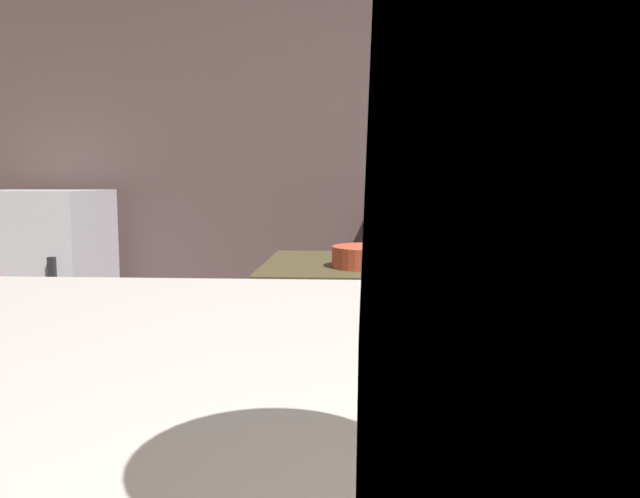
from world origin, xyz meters
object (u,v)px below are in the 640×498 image
at_px(mini_fridge, 41,299).
at_px(bottle_vinegar, 505,174).
at_px(mixing_bowl, 370,257).
at_px(bottle_soy, 529,179).
at_px(bottle_hot_sauce, 423,176).
at_px(pint_glass_near, 603,242).

distance_m(mini_fridge, bottle_vinegar, 2.49).
relative_size(mini_fridge, mixing_bowl, 5.11).
bearing_deg(bottle_soy, bottle_vinegar, 119.28).
height_order(bottle_vinegar, bottle_hot_sauce, bottle_vinegar).
bearing_deg(mixing_bowl, pint_glass_near, -90.12).
bearing_deg(bottle_hot_sauce, mini_fridge, -172.37).
bearing_deg(mini_fridge, bottle_hot_sauce, 7.63).
bearing_deg(mini_fridge, pint_glass_near, -60.20).
bearing_deg(mixing_bowl, mini_fridge, 143.25).
bearing_deg(bottle_hot_sauce, mixing_bowl, -101.68).
distance_m(mini_fridge, pint_glass_near, 3.39).
distance_m(mini_fridge, bottle_soy, 2.55).
bearing_deg(pint_glass_near, bottle_hot_sauce, 84.31).
height_order(pint_glass_near, bottle_soy, bottle_soy).
height_order(mini_fridge, mixing_bowl, mini_fridge).
relative_size(mini_fridge, bottle_soy, 5.72).
xyz_separation_m(bottle_vinegar, bottle_soy, (0.08, -0.15, -0.03)).
height_order(mixing_bowl, bottle_hot_sauce, bottle_hot_sauce).
bearing_deg(bottle_hot_sauce, bottle_soy, -19.19).
bearing_deg(bottle_hot_sauce, pint_glass_near, -95.69).
xyz_separation_m(bottle_vinegar, bottle_hot_sauce, (-0.42, 0.03, -0.01)).
relative_size(mixing_bowl, bottle_soy, 1.12).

